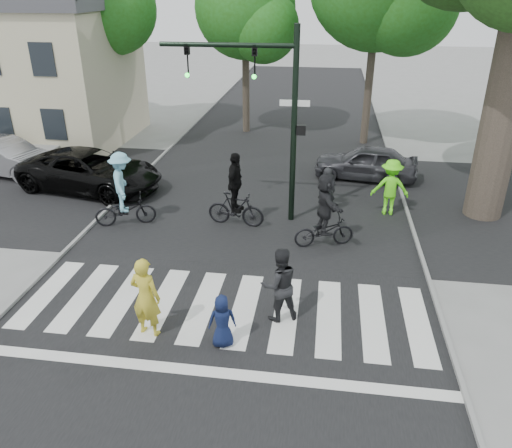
# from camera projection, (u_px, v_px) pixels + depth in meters

# --- Properties ---
(ground) EXTENTS (120.00, 120.00, 0.00)m
(ground) POSITION_uv_depth(u_px,v_px,m) (214.00, 334.00, 11.02)
(ground) COLOR gray
(ground) RESTS_ON ground
(road_stem) EXTENTS (10.00, 70.00, 0.01)m
(road_stem) POSITION_uv_depth(u_px,v_px,m) (249.00, 233.00, 15.48)
(road_stem) COLOR black
(road_stem) RESTS_ON ground
(road_cross) EXTENTS (70.00, 10.00, 0.01)m
(road_cross) POSITION_uv_depth(u_px,v_px,m) (262.00, 196.00, 18.15)
(road_cross) COLOR black
(road_cross) RESTS_ON ground
(curb_left) EXTENTS (0.10, 70.00, 0.10)m
(curb_left) POSITION_uv_depth(u_px,v_px,m) (95.00, 222.00, 16.10)
(curb_left) COLOR gray
(curb_left) RESTS_ON ground
(curb_right) EXTENTS (0.10, 70.00, 0.10)m
(curb_right) POSITION_uv_depth(u_px,v_px,m) (417.00, 242.00, 14.81)
(curb_right) COLOR gray
(curb_right) RESTS_ON ground
(crosswalk) EXTENTS (10.00, 3.85, 0.01)m
(crosswalk) POSITION_uv_depth(u_px,v_px,m) (220.00, 316.00, 11.60)
(crosswalk) COLOR silver
(crosswalk) RESTS_ON ground
(traffic_signal) EXTENTS (4.45, 0.29, 6.00)m
(traffic_signal) POSITION_uv_depth(u_px,v_px,m) (266.00, 99.00, 14.81)
(traffic_signal) COLOR black
(traffic_signal) RESTS_ON ground
(bg_tree_0) EXTENTS (5.46, 5.20, 8.97)m
(bg_tree_0) POSITION_uv_depth(u_px,v_px,m) (6.00, 3.00, 24.39)
(bg_tree_0) COLOR brown
(bg_tree_0) RESTS_ON ground
(bg_tree_2) EXTENTS (5.04, 4.80, 8.40)m
(bg_tree_2) POSITION_uv_depth(u_px,v_px,m) (250.00, 12.00, 23.56)
(bg_tree_2) COLOR brown
(bg_tree_2) RESTS_ON ground
(house) EXTENTS (8.40, 8.10, 8.82)m
(house) POSITION_uv_depth(u_px,v_px,m) (36.00, 60.00, 23.32)
(house) COLOR #BFAF96
(house) RESTS_ON ground
(pedestrian_woman) EXTENTS (0.76, 0.57, 1.88)m
(pedestrian_woman) POSITION_uv_depth(u_px,v_px,m) (146.00, 297.00, 10.65)
(pedestrian_woman) COLOR gold
(pedestrian_woman) RESTS_ON ground
(pedestrian_child) EXTENTS (0.68, 0.54, 1.22)m
(pedestrian_child) POSITION_uv_depth(u_px,v_px,m) (222.00, 321.00, 10.42)
(pedestrian_child) COLOR #10193C
(pedestrian_child) RESTS_ON ground
(pedestrian_adult) EXTENTS (1.07, 0.97, 1.80)m
(pedestrian_adult) POSITION_uv_depth(u_px,v_px,m) (279.00, 285.00, 11.16)
(pedestrian_adult) COLOR black
(pedestrian_adult) RESTS_ON ground
(cyclist_left) EXTENTS (2.00, 1.39, 2.40)m
(cyclist_left) POSITION_uv_depth(u_px,v_px,m) (123.00, 194.00, 15.60)
(cyclist_left) COLOR black
(cyclist_left) RESTS_ON ground
(cyclist_mid) EXTENTS (1.88, 1.16, 2.39)m
(cyclist_mid) POSITION_uv_depth(u_px,v_px,m) (235.00, 196.00, 15.59)
(cyclist_mid) COLOR black
(cyclist_mid) RESTS_ON ground
(cyclist_right) EXTENTS (1.88, 1.74, 2.25)m
(cyclist_right) POSITION_uv_depth(u_px,v_px,m) (325.00, 214.00, 14.33)
(cyclist_right) COLOR black
(cyclist_right) RESTS_ON ground
(car_suv) EXTENTS (5.73, 3.48, 1.49)m
(car_suv) POSITION_uv_depth(u_px,v_px,m) (90.00, 171.00, 18.46)
(car_suv) COLOR black
(car_suv) RESTS_ON ground
(car_silver) EXTENTS (4.60, 2.41, 1.44)m
(car_silver) POSITION_uv_depth(u_px,v_px,m) (5.00, 157.00, 20.00)
(car_silver) COLOR #9A999D
(car_silver) RESTS_ON ground
(car_grey) EXTENTS (4.15, 2.14, 1.35)m
(car_grey) POSITION_uv_depth(u_px,v_px,m) (366.00, 162.00, 19.55)
(car_grey) COLOR #333337
(car_grey) RESTS_ON ground
(bystander_hivis) EXTENTS (1.23, 0.72, 1.89)m
(bystander_hivis) POSITION_uv_depth(u_px,v_px,m) (390.00, 187.00, 16.40)
(bystander_hivis) COLOR #62FF1B
(bystander_hivis) RESTS_ON ground
(bystander_dark) EXTENTS (0.63, 0.46, 1.60)m
(bystander_dark) POSITION_uv_depth(u_px,v_px,m) (326.00, 190.00, 16.55)
(bystander_dark) COLOR black
(bystander_dark) RESTS_ON ground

